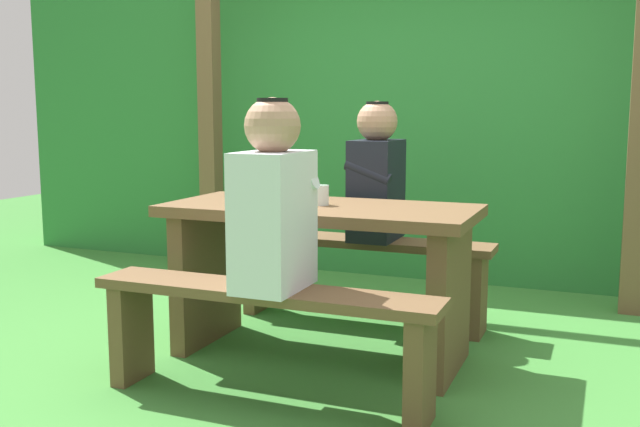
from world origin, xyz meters
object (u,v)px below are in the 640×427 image
bench_near (264,320)px  person_black_coat (376,176)px  bottle_left (288,183)px  cell_phone (270,198)px  bench_far (361,262)px  picnic_table (320,253)px  drinking_glass (321,195)px  person_white_shirt (274,202)px

bench_near → person_black_coat: 1.25m
bench_near → bottle_left: bearing=105.8°
bench_near → cell_phone: cell_phone is taller
bench_near → bench_far: 1.16m
picnic_table → bench_far: size_ratio=1.00×
bench_far → picnic_table: bearing=-90.0°
person_black_coat → bottle_left: (-0.25, -0.55, 0.01)m
bench_far → person_black_coat: 0.47m
bench_far → drinking_glass: bearing=-89.5°
picnic_table → bench_far: bearing=90.0°
cell_phone → bottle_left: bearing=-40.4°
bench_far → person_white_shirt: size_ratio=1.95×
cell_phone → picnic_table: bearing=-27.8°
picnic_table → person_black_coat: size_ratio=1.95×
bench_near → cell_phone: 0.85m
bench_far → drinking_glass: size_ratio=15.37×
picnic_table → person_black_coat: person_black_coat is taller
person_black_coat → drinking_glass: bearing=-97.7°
picnic_table → cell_phone: (-0.30, 0.11, 0.23)m
drinking_glass → bottle_left: bearing=171.7°
picnic_table → bench_far: (0.00, 0.58, -0.16)m
bench_near → person_black_coat: (0.08, 1.15, 0.46)m
cell_phone → drinking_glass: bearing=-27.3°
bench_far → drinking_glass: (0.01, -0.58, 0.42)m
bench_near → picnic_table: bearing=90.0°
person_white_shirt → person_black_coat: size_ratio=1.00×
picnic_table → bench_far: 0.60m
person_black_coat → drinking_glass: size_ratio=7.90×
person_white_shirt → bottle_left: person_white_shirt is taller
picnic_table → bottle_left: (-0.17, 0.03, 0.32)m
person_white_shirt → drinking_glass: (-0.04, 0.58, -0.04)m
drinking_glass → bottle_left: bottle_left is taller
person_black_coat → cell_phone: bearing=-129.9°
person_black_coat → cell_phone: 0.61m
bench_near → drinking_glass: drinking_glass is taller
picnic_table → drinking_glass: size_ratio=15.37×
bench_far → bottle_left: bottle_left is taller
bottle_left → drinking_glass: bearing=-8.3°
picnic_table → person_white_shirt: (0.05, -0.58, 0.31)m
picnic_table → bottle_left: bearing=171.2°
picnic_table → cell_phone: bearing=159.7°
drinking_glass → person_white_shirt: bearing=-86.0°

